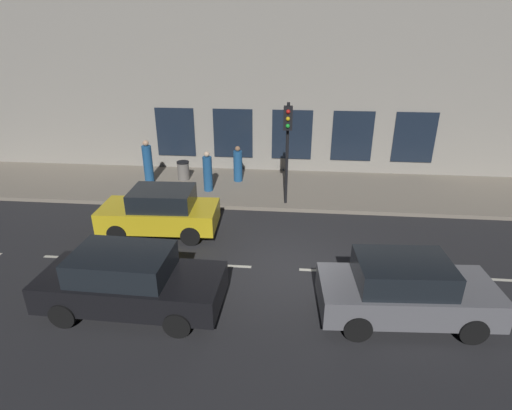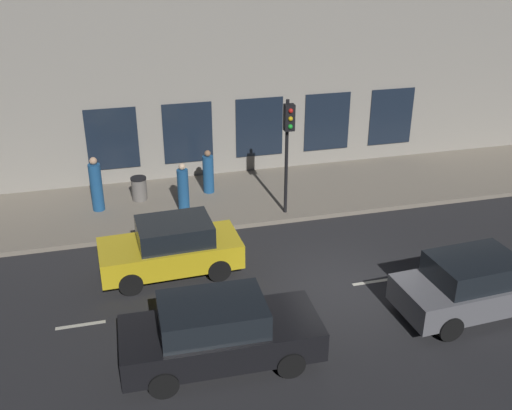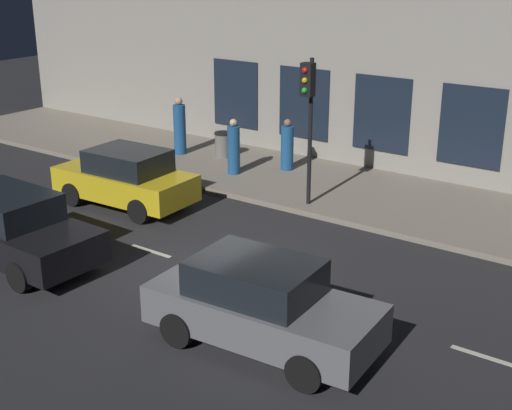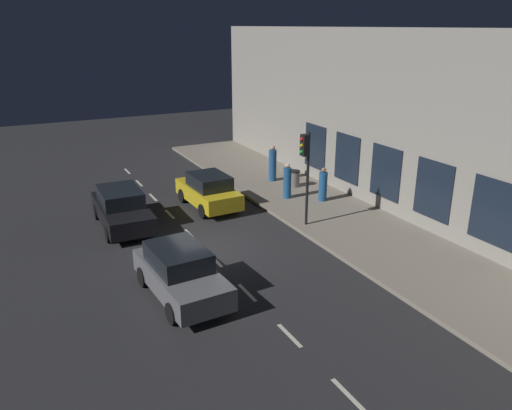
{
  "view_description": "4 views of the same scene",
  "coord_description": "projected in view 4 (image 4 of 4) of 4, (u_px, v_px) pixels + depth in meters",
  "views": [
    {
      "loc": [
        -10.11,
        -0.1,
        6.44
      ],
      "look_at": [
        2.19,
        1.07,
        1.03
      ],
      "focal_mm": 28.49,
      "sensor_mm": 36.0,
      "label": 1
    },
    {
      "loc": [
        -12.72,
        5.64,
        8.95
      ],
      "look_at": [
        3.07,
        1.54,
        1.25
      ],
      "focal_mm": 41.9,
      "sensor_mm": 36.0,
      "label": 2
    },
    {
      "loc": [
        -10.86,
        -9.12,
        6.57
      ],
      "look_at": [
        1.79,
        -0.11,
        0.97
      ],
      "focal_mm": 49.85,
      "sensor_mm": 36.0,
      "label": 3
    },
    {
      "loc": [
        -6.12,
        -16.15,
        7.94
      ],
      "look_at": [
        2.25,
        0.2,
        1.34
      ],
      "focal_mm": 35.38,
      "sensor_mm": 36.0,
      "label": 4
    }
  ],
  "objects": [
    {
      "name": "parked_car_1",
      "position": [
        209.0,
        191.0,
        22.96
      ],
      "size": [
        1.92,
        3.94,
        1.58
      ],
      "rotation": [
        0.0,
        0.0,
        0.04
      ],
      "color": "gold",
      "rests_on": "ground"
    },
    {
      "name": "trash_bin",
      "position": [
        294.0,
        178.0,
        25.57
      ],
      "size": [
        0.55,
        0.55,
        0.83
      ],
      "color": "slate",
      "rests_on": "sidewalk"
    },
    {
      "name": "traffic_light",
      "position": [
        306.0,
        158.0,
        19.84
      ],
      "size": [
        0.46,
        0.32,
        3.87
      ],
      "color": "black",
      "rests_on": "sidewalk"
    },
    {
      "name": "lane_centre_line",
      "position": [
        215.0,
        260.0,
        17.99
      ],
      "size": [
        0.12,
        27.2,
        0.01
      ],
      "color": "beige",
      "rests_on": "ground"
    },
    {
      "name": "parked_car_0",
      "position": [
        181.0,
        273.0,
        15.38
      ],
      "size": [
        2.01,
        4.16,
        1.58
      ],
      "rotation": [
        0.0,
        0.0,
        3.2
      ],
      "color": "slate",
      "rests_on": "ground"
    },
    {
      "name": "pedestrian_1",
      "position": [
        273.0,
        164.0,
        26.39
      ],
      "size": [
        0.56,
        0.56,
        1.89
      ],
      "rotation": [
        0.0,
        0.0,
        0.98
      ],
      "color": "#1E5189",
      "rests_on": "sidewalk"
    },
    {
      "name": "pedestrian_0",
      "position": [
        287.0,
        182.0,
        23.76
      ],
      "size": [
        0.5,
        0.5,
        1.69
      ],
      "rotation": [
        0.0,
        0.0,
        2.01
      ],
      "color": "#1E5189",
      "rests_on": "sidewalk"
    },
    {
      "name": "pedestrian_2",
      "position": [
        323.0,
        186.0,
        23.41
      ],
      "size": [
        0.45,
        0.45,
        1.59
      ],
      "rotation": [
        0.0,
        0.0,
        4.53
      ],
      "color": "#1E5189",
      "rests_on": "sidewalk"
    },
    {
      "name": "parked_car_2",
      "position": [
        122.0,
        208.0,
        20.78
      ],
      "size": [
        1.97,
        4.45,
        1.58
      ],
      "rotation": [
        0.0,
        0.0,
        3.12
      ],
      "color": "black",
      "rests_on": "ground"
    },
    {
      "name": "sidewalk",
      "position": [
        341.0,
        220.0,
        21.49
      ],
      "size": [
        4.5,
        32.0,
        0.15
      ],
      "color": "gray",
      "rests_on": "ground"
    },
    {
      "name": "ground_plane",
      "position": [
        205.0,
        250.0,
        18.83
      ],
      "size": [
        60.0,
        60.0,
        0.0
      ],
      "primitive_type": "plane",
      "color": "#28282B"
    },
    {
      "name": "building_facade",
      "position": [
        396.0,
        126.0,
        21.29
      ],
      "size": [
        0.65,
        32.0,
        7.83
      ],
      "color": "gray",
      "rests_on": "ground"
    }
  ]
}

